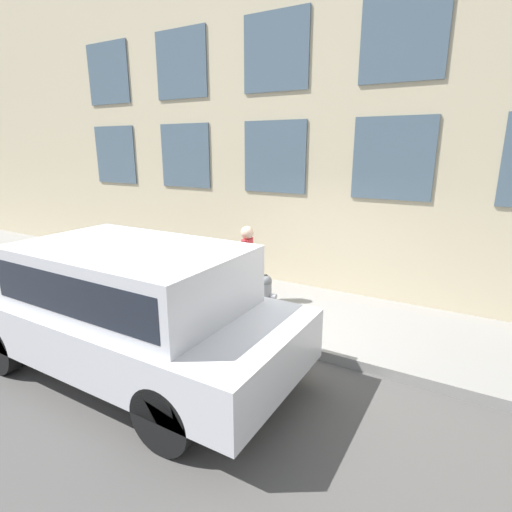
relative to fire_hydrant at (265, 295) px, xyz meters
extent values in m
plane|color=#514F4C|center=(-0.68, -0.36, -0.53)|extent=(80.00, 80.00, 0.00)
cube|color=gray|center=(0.59, -0.36, -0.46)|extent=(2.52, 60.00, 0.15)
cube|color=#C6B793|center=(2.00, -0.36, 4.90)|extent=(0.30, 40.00, 10.86)
cube|color=#4C6070|center=(1.83, -1.53, 2.26)|extent=(0.03, 1.40, 1.44)
cube|color=#4C6070|center=(1.83, 0.82, 2.26)|extent=(0.03, 1.40, 1.44)
cube|color=#4C6070|center=(1.83, 3.17, 2.26)|extent=(0.03, 1.40, 1.44)
cube|color=#4C6070|center=(1.83, 5.51, 2.26)|extent=(0.03, 1.40, 1.44)
cube|color=#4C6070|center=(1.83, -1.53, 4.23)|extent=(0.03, 1.40, 1.44)
cube|color=#4C6070|center=(1.83, 0.82, 4.23)|extent=(0.03, 1.40, 1.44)
cube|color=#4C6070|center=(1.83, 3.17, 4.23)|extent=(0.03, 1.40, 1.44)
cube|color=#4C6070|center=(1.83, 5.51, 4.23)|extent=(0.03, 1.40, 1.44)
cylinder|color=gray|center=(0.00, 0.00, -0.36)|extent=(0.29, 0.29, 0.04)
cylinder|color=gray|center=(0.00, 0.00, -0.06)|extent=(0.21, 0.21, 0.64)
sphere|color=slate|center=(0.00, 0.00, 0.26)|extent=(0.22, 0.22, 0.22)
cylinder|color=black|center=(0.00, 0.00, 0.32)|extent=(0.07, 0.07, 0.09)
cylinder|color=gray|center=(0.00, -0.16, 0.01)|extent=(0.09, 0.10, 0.09)
cylinder|color=gray|center=(0.00, 0.16, 0.01)|extent=(0.09, 0.10, 0.09)
cylinder|color=#232328|center=(0.33, 0.61, -0.03)|extent=(0.10, 0.10, 0.70)
cylinder|color=#232328|center=(0.48, 0.61, -0.03)|extent=(0.10, 0.10, 0.70)
cube|color=red|center=(0.41, 0.61, 0.58)|extent=(0.19, 0.13, 0.53)
cylinder|color=red|center=(0.27, 0.61, 0.60)|extent=(0.08, 0.08, 0.50)
cylinder|color=red|center=(0.54, 0.61, 0.60)|extent=(0.08, 0.08, 0.50)
sphere|color=beige|center=(0.41, 0.61, 0.96)|extent=(0.23, 0.23, 0.23)
cylinder|color=black|center=(-3.12, 2.38, -0.16)|extent=(0.24, 0.75, 0.75)
cylinder|color=black|center=(-1.29, 2.38, -0.16)|extent=(0.24, 0.75, 0.75)
cylinder|color=black|center=(-3.12, -0.57, -0.16)|extent=(0.24, 0.75, 0.75)
cylinder|color=black|center=(-1.29, -0.57, -0.16)|extent=(0.24, 0.75, 0.75)
cube|color=silver|center=(-2.21, 0.91, 0.17)|extent=(2.07, 4.77, 0.65)
cube|color=silver|center=(-2.21, 0.79, 0.87)|extent=(1.82, 2.96, 0.76)
cube|color=#1E232D|center=(-2.21, 0.79, 0.87)|extent=(1.83, 2.72, 0.48)
camera|label=1|loc=(-5.63, -3.09, 2.46)|focal=28.00mm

